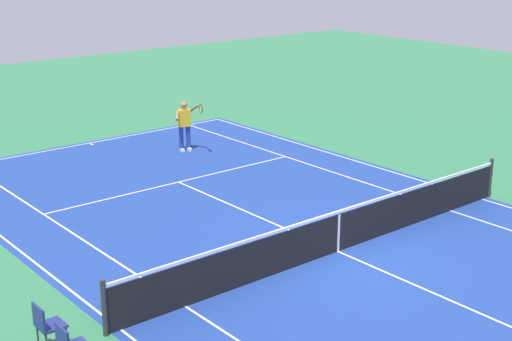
{
  "coord_description": "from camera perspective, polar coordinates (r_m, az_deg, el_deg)",
  "views": [
    {
      "loc": [
        -10.69,
        11.14,
        6.71
      ],
      "look_at": [
        3.63,
        -0.61,
        0.9
      ],
      "focal_mm": 52.14,
      "sensor_mm": 36.0,
      "label": 1
    }
  ],
  "objects": [
    {
      "name": "ground_plane",
      "position": [
        16.84,
        6.28,
        -6.19
      ],
      "size": [
        60.0,
        60.0,
        0.0
      ],
      "primitive_type": "plane",
      "color": "#2D7247"
    },
    {
      "name": "spectator_chair_5",
      "position": [
        13.21,
        -15.8,
        -11.25
      ],
      "size": [
        0.44,
        0.44,
        0.88
      ],
      "color": "#38383D",
      "rests_on": "ground_plane"
    },
    {
      "name": "tennis_player_near",
      "position": [
        24.43,
        -5.48,
        3.64
      ],
      "size": [
        1.17,
        0.74,
        1.7
      ],
      "color": "navy",
      "rests_on": "ground_plane"
    },
    {
      "name": "court_line_markings",
      "position": [
        16.83,
        6.28,
        -6.18
      ],
      "size": [
        23.85,
        11.05,
        0.01
      ],
      "color": "white",
      "rests_on": "ground_plane"
    },
    {
      "name": "tennis_net",
      "position": [
        16.65,
        6.33,
        -4.64
      ],
      "size": [
        0.1,
        11.7,
        1.08
      ],
      "color": "#2D2D33",
      "rests_on": "ground_plane"
    },
    {
      "name": "court_slab",
      "position": [
        16.84,
        6.28,
        -6.18
      ],
      "size": [
        24.2,
        11.4,
        0.0
      ],
      "primitive_type": "cube",
      "color": "navy",
      "rests_on": "ground_plane"
    }
  ]
}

